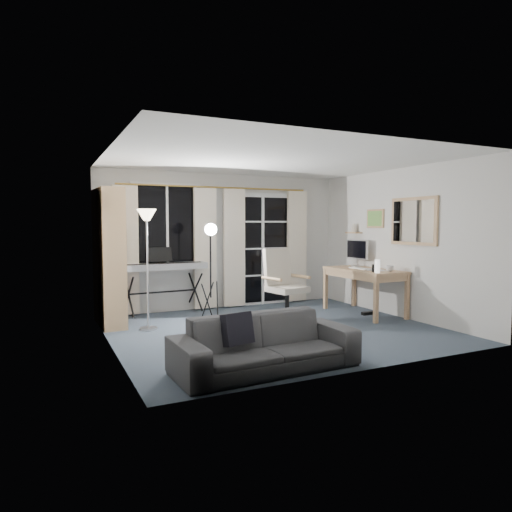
{
  "coord_description": "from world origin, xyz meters",
  "views": [
    {
      "loc": [
        -3.01,
        -5.68,
        1.5
      ],
      "look_at": [
        -0.14,
        0.35,
        1.04
      ],
      "focal_mm": 32.0,
      "sensor_mm": 36.0,
      "label": 1
    }
  ],
  "objects_px": {
    "torchiere_lamp": "(147,233)",
    "mug": "(390,268)",
    "bookshelf": "(107,261)",
    "keyboard_piano": "(163,267)",
    "studio_light": "(211,241)",
    "monitor": "(357,250)",
    "sofa": "(265,334)",
    "desk": "(364,275)",
    "office_chair": "(281,279)"
  },
  "relations": [
    {
      "from": "desk",
      "to": "mug",
      "type": "height_order",
      "value": "mug"
    },
    {
      "from": "torchiere_lamp",
      "to": "sofa",
      "type": "height_order",
      "value": "torchiere_lamp"
    },
    {
      "from": "bookshelf",
      "to": "keyboard_piano",
      "type": "xyz_separation_m",
      "value": [
        0.92,
        0.39,
        -0.16
      ]
    },
    {
      "from": "bookshelf",
      "to": "torchiere_lamp",
      "type": "height_order",
      "value": "bookshelf"
    },
    {
      "from": "bookshelf",
      "to": "monitor",
      "type": "bearing_deg",
      "value": -8.86
    },
    {
      "from": "desk",
      "to": "torchiere_lamp",
      "type": "bearing_deg",
      "value": 173.06
    },
    {
      "from": "keyboard_piano",
      "to": "desk",
      "type": "height_order",
      "value": "keyboard_piano"
    },
    {
      "from": "studio_light",
      "to": "office_chair",
      "type": "distance_m",
      "value": 1.26
    },
    {
      "from": "studio_light",
      "to": "monitor",
      "type": "height_order",
      "value": "studio_light"
    },
    {
      "from": "monitor",
      "to": "office_chair",
      "type": "bearing_deg",
      "value": -165.09
    },
    {
      "from": "bookshelf",
      "to": "mug",
      "type": "bearing_deg",
      "value": -21.56
    },
    {
      "from": "torchiere_lamp",
      "to": "office_chair",
      "type": "height_order",
      "value": "torchiere_lamp"
    },
    {
      "from": "torchiere_lamp",
      "to": "desk",
      "type": "height_order",
      "value": "torchiere_lamp"
    },
    {
      "from": "mug",
      "to": "sofa",
      "type": "relative_size",
      "value": 0.06
    },
    {
      "from": "torchiere_lamp",
      "to": "monitor",
      "type": "bearing_deg",
      "value": 0.85
    },
    {
      "from": "desk",
      "to": "monitor",
      "type": "distance_m",
      "value": 0.62
    },
    {
      "from": "monitor",
      "to": "mug",
      "type": "relative_size",
      "value": 4.39
    },
    {
      "from": "bookshelf",
      "to": "mug",
      "type": "distance_m",
      "value": 4.34
    },
    {
      "from": "mug",
      "to": "bookshelf",
      "type": "bearing_deg",
      "value": 160.98
    },
    {
      "from": "torchiere_lamp",
      "to": "mug",
      "type": "bearing_deg",
      "value": -13.89
    },
    {
      "from": "torchiere_lamp",
      "to": "office_chair",
      "type": "distance_m",
      "value": 2.09
    },
    {
      "from": "bookshelf",
      "to": "sofa",
      "type": "xyz_separation_m",
      "value": [
        1.19,
        -2.85,
        -0.58
      ]
    },
    {
      "from": "desk",
      "to": "monitor",
      "type": "bearing_deg",
      "value": 65.88
    },
    {
      "from": "torchiere_lamp",
      "to": "monitor",
      "type": "height_order",
      "value": "torchiere_lamp"
    },
    {
      "from": "keyboard_piano",
      "to": "monitor",
      "type": "distance_m",
      "value": 3.4
    },
    {
      "from": "bookshelf",
      "to": "desk",
      "type": "relative_size",
      "value": 1.43
    },
    {
      "from": "studio_light",
      "to": "monitor",
      "type": "distance_m",
      "value": 2.7
    },
    {
      "from": "monitor",
      "to": "mug",
      "type": "xyz_separation_m",
      "value": [
        -0.1,
        -0.95,
        -0.22
      ]
    },
    {
      "from": "office_chair",
      "to": "sofa",
      "type": "bearing_deg",
      "value": -133.86
    },
    {
      "from": "torchiere_lamp",
      "to": "office_chair",
      "type": "xyz_separation_m",
      "value": [
        1.92,
        -0.44,
        -0.71
      ]
    },
    {
      "from": "keyboard_piano",
      "to": "studio_light",
      "type": "height_order",
      "value": "studio_light"
    },
    {
      "from": "sofa",
      "to": "bookshelf",
      "type": "bearing_deg",
      "value": 109.97
    },
    {
      "from": "bookshelf",
      "to": "torchiere_lamp",
      "type": "distance_m",
      "value": 0.83
    },
    {
      "from": "sofa",
      "to": "torchiere_lamp",
      "type": "bearing_deg",
      "value": 104.11
    },
    {
      "from": "torchiere_lamp",
      "to": "mug",
      "type": "relative_size",
      "value": 13.83
    },
    {
      "from": "keyboard_piano",
      "to": "office_chair",
      "type": "bearing_deg",
      "value": -45.01
    },
    {
      "from": "bookshelf",
      "to": "monitor",
      "type": "relative_size",
      "value": 3.71
    },
    {
      "from": "office_chair",
      "to": "desk",
      "type": "xyz_separation_m",
      "value": [
        1.6,
        0.05,
        -0.01
      ]
    },
    {
      "from": "bookshelf",
      "to": "monitor",
      "type": "height_order",
      "value": "bookshelf"
    },
    {
      "from": "bookshelf",
      "to": "desk",
      "type": "xyz_separation_m",
      "value": [
        4.0,
        -0.92,
        -0.3
      ]
    },
    {
      "from": "bookshelf",
      "to": "office_chair",
      "type": "xyz_separation_m",
      "value": [
        2.41,
        -0.96,
        -0.29
      ]
    },
    {
      "from": "desk",
      "to": "mug",
      "type": "bearing_deg",
      "value": -79.23
    },
    {
      "from": "studio_light",
      "to": "mug",
      "type": "height_order",
      "value": "studio_light"
    },
    {
      "from": "office_chair",
      "to": "mug",
      "type": "bearing_deg",
      "value": -25.98
    },
    {
      "from": "bookshelf",
      "to": "monitor",
      "type": "xyz_separation_m",
      "value": [
        4.2,
        -0.47,
        0.08
      ]
    },
    {
      "from": "bookshelf",
      "to": "desk",
      "type": "distance_m",
      "value": 4.12
    },
    {
      "from": "office_chair",
      "to": "desk",
      "type": "relative_size",
      "value": 0.8
    },
    {
      "from": "desk",
      "to": "sofa",
      "type": "xyz_separation_m",
      "value": [
        -2.82,
        -1.94,
        -0.29
      ]
    },
    {
      "from": "torchiere_lamp",
      "to": "keyboard_piano",
      "type": "bearing_deg",
      "value": 64.32
    },
    {
      "from": "keyboard_piano",
      "to": "studio_light",
      "type": "xyz_separation_m",
      "value": [
        0.59,
        -0.69,
        0.45
      ]
    }
  ]
}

